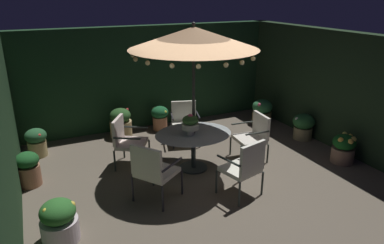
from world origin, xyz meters
TOP-DOWN VIEW (x-y plane):
  - ground_plane at (0.00, 0.00)m, footprint 6.90×6.42m
  - hedge_backdrop_rear at (0.00, 3.06)m, footprint 6.90×0.30m
  - hedge_backdrop_right at (3.30, 0.00)m, footprint 0.30×6.42m
  - patio_dining_table at (-0.07, 0.29)m, footprint 1.49×1.22m
  - patio_umbrella at (-0.07, 0.29)m, footprint 2.30×2.30m
  - centerpiece_planter at (-0.16, 0.24)m, footprint 0.32×0.32m
  - patio_chair_north at (1.24, 0.18)m, footprint 0.62×0.68m
  - patio_chair_northeast at (0.30, 1.56)m, footprint 0.75×0.70m
  - patio_chair_east at (-1.20, 0.99)m, footprint 0.81×0.83m
  - patio_chair_southeast at (-1.16, -0.47)m, footprint 0.86×0.86m
  - patio_chair_south at (0.26, -0.99)m, footprint 0.71×0.69m
  - potted_plant_back_right at (2.89, 0.55)m, footprint 0.50×0.50m
  - potted_plant_back_left at (2.63, 1.82)m, footprint 0.52×0.52m
  - potted_plant_left_near at (0.06, 2.55)m, footprint 0.43×0.43m
  - potted_plant_right_far at (-0.94, 2.51)m, footprint 0.51×0.51m
  - potted_plant_front_corner at (-2.66, -0.85)m, footprint 0.52×0.52m
  - potted_plant_right_near at (-2.81, 2.19)m, footprint 0.44×0.44m
  - potted_plant_left_far at (-3.00, 0.96)m, footprint 0.41×0.41m
  - potted_plant_back_center at (2.78, -0.75)m, footprint 0.45×0.46m

SIDE VIEW (x-z plane):
  - ground_plane at x=0.00m, z-range -0.02..0.00m
  - potted_plant_back_center at x=2.78m, z-range 0.01..0.61m
  - potted_plant_front_corner at x=-2.66m, z-range 0.00..0.62m
  - potted_plant_back_left at x=2.63m, z-range 0.01..0.65m
  - potted_plant_back_right at x=2.89m, z-range 0.03..0.63m
  - potted_plant_left_far at x=-3.00m, z-range 0.01..0.65m
  - potted_plant_right_near at x=-2.81m, z-range 0.03..0.64m
  - potted_plant_left_near at x=0.06m, z-range 0.03..0.64m
  - potted_plant_right_far at x=-0.94m, z-range 0.00..0.69m
  - patio_chair_northeast at x=0.30m, z-range 0.07..1.01m
  - patio_chair_north at x=1.24m, z-range 0.07..1.01m
  - patio_chair_east at x=-1.20m, z-range 0.08..1.06m
  - patio_chair_south at x=0.26m, z-range 0.07..1.10m
  - patio_chair_southeast at x=-1.16m, z-range 0.08..1.11m
  - patio_dining_table at x=-0.07m, z-range 0.24..0.98m
  - centerpiece_planter at x=-0.16m, z-range 0.78..1.18m
  - hedge_backdrop_rear at x=0.00m, z-range 0.00..2.51m
  - hedge_backdrop_right at x=3.30m, z-range 0.00..2.51m
  - patio_umbrella at x=-0.07m, z-range 1.12..3.91m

